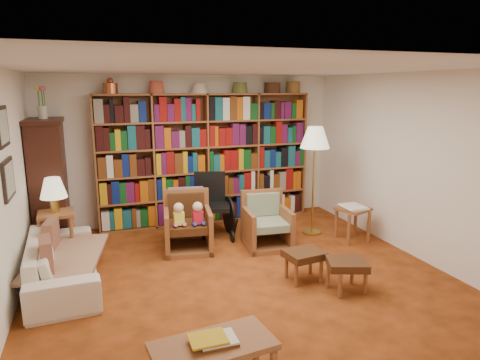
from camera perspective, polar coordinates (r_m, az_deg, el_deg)
name	(u,v)px	position (r m, az deg, el deg)	size (l,w,h in m)	color
floor	(240,277)	(5.43, 0.01, -12.75)	(5.00, 5.00, 0.00)	#A14718
ceiling	(240,69)	(4.93, 0.01, 14.64)	(5.00, 5.00, 0.00)	silver
wall_back	(193,150)	(7.40, -6.32, 4.06)	(5.00, 5.00, 0.00)	white
wall_front	(368,255)	(2.88, 16.68, -9.54)	(5.00, 5.00, 0.00)	white
wall_left	(2,195)	(4.85, -29.15, -1.76)	(5.00, 5.00, 0.00)	white
wall_right	(413,166)	(6.29, 22.09, 1.78)	(5.00, 5.00, 0.00)	white
bookshelf	(207,155)	(7.30, -4.48, 3.35)	(3.60, 0.30, 2.42)	#9C5C30
curio_cabinet	(49,181)	(6.82, -24.09, -0.18)	(0.50, 0.95, 2.40)	#38170F
framed_pictures	(6,153)	(5.07, -28.79, 3.15)	(0.03, 0.52, 0.97)	black
sofa	(63,261)	(5.57, -22.58, -9.96)	(0.74, 1.90, 0.55)	silver
sofa_throw	(67,259)	(5.56, -22.08, -9.71)	(0.77, 1.44, 0.04)	beige
cushion_left	(52,239)	(5.85, -23.81, -7.20)	(0.12, 0.38, 0.38)	maroon
cushion_right	(47,260)	(5.20, -24.40, -9.68)	(0.12, 0.39, 0.39)	maroon
side_table_lamp	(57,224)	(6.28, -23.26, -5.40)	(0.48, 0.48, 0.66)	#9C5C30
table_lamp	(53,189)	(6.16, -23.63, -1.11)	(0.35, 0.35, 0.47)	#B48E39
armchair_leather	(187,225)	(6.25, -7.13, -5.98)	(0.77, 0.80, 0.85)	#9C5C30
armchair_sage	(265,225)	(6.35, 3.34, -6.04)	(0.70, 0.73, 0.80)	#9C5C30
wheelchair	(212,207)	(6.72, -3.69, -3.66)	(0.61, 0.80, 1.00)	black
floor_lamp	(315,142)	(6.69, 9.97, 5.02)	(0.45, 0.45, 1.71)	#B48E39
side_table_papers	(353,214)	(6.72, 14.82, -4.35)	(0.55, 0.55, 0.55)	#9C5C30
footstool_a	(304,256)	(5.28, 8.53, -10.04)	(0.49, 0.43, 0.37)	#492B13
footstool_b	(347,266)	(5.11, 14.08, -11.06)	(0.54, 0.50, 0.37)	#492B13
coffee_table	(213,350)	(3.46, -3.61, -21.66)	(0.97, 0.56, 0.47)	#9C5C30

